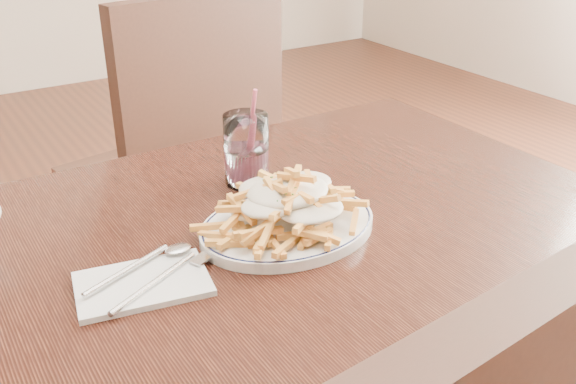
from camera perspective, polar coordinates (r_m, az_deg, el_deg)
table at (r=1.07m, az=-1.70°, el=-6.84°), size 1.20×0.80×0.75m
chair_far at (r=1.75m, az=-9.30°, el=3.16°), size 0.54×0.54×1.02m
fries_plate at (r=1.01m, az=-0.00°, el=-3.04°), size 0.33×0.30×0.02m
loaded_fries at (r=0.99m, az=-0.00°, el=-0.59°), size 0.28×0.23×0.07m
napkin at (r=0.91m, az=-12.79°, el=-7.96°), size 0.20×0.15×0.01m
cutlery at (r=0.91m, az=-13.00°, el=-7.37°), size 0.20×0.15×0.01m
water_glass at (r=1.15m, az=-3.70°, el=3.40°), size 0.08×0.08×0.18m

